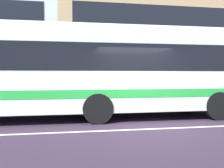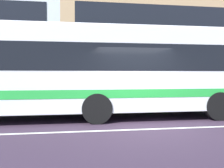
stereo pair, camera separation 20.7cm
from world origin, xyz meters
TOP-DOWN VIEW (x-y plane):
  - ground_plane at (0.00, 0.00)m, footprint 160.00×160.00m
  - lane_centre_line at (0.00, 0.00)m, footprint 60.00×0.16m
  - hedge_row_far at (1.61, 5.94)m, footprint 16.90×1.10m
  - apartment_block_right at (9.22, 15.62)m, footprint 23.75×10.62m
  - transit_bus at (-2.04, 2.31)m, footprint 12.16×2.70m

SIDE VIEW (x-z plane):
  - ground_plane at x=0.00m, z-range 0.00..0.00m
  - lane_centre_line at x=0.00m, z-range 0.00..0.01m
  - hedge_row_far at x=1.61m, z-range 0.00..1.14m
  - transit_bus at x=-2.04m, z-range 0.17..3.47m
  - apartment_block_right at x=9.22m, z-range 0.00..9.50m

